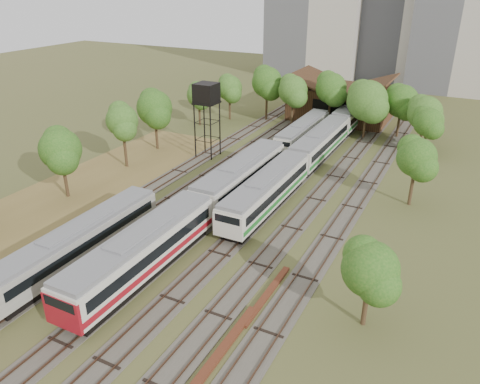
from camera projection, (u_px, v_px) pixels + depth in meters
The scene contains 14 objects.
ground at pixel (124, 317), 33.76m from camera, with size 240.00×240.00×0.00m, color #475123.
dry_grass_patch at pixel (37, 217), 47.69m from camera, with size 14.00×60.00×0.04m, color brown.
tracks at pixel (261, 188), 54.21m from camera, with size 24.60×80.00×0.19m.
railcar_red_set at pixel (199, 209), 44.71m from camera, with size 3.21×34.58×3.98m.
railcar_green_set at pixel (320, 143), 62.74m from camera, with size 3.03×52.08×3.75m.
railcar_rear at pixel (303, 132), 68.00m from camera, with size 2.69×16.08×3.32m.
old_grey_coach at pixel (79, 243), 39.53m from camera, with size 2.76×18.00×3.41m.
water_tower at pixel (206, 95), 60.72m from camera, with size 2.85×2.85×9.89m.
rail_pile_near at pixel (224, 348), 30.69m from camera, with size 0.60×8.96×0.30m, color brown.
rail_pile_far at pixel (267, 295), 35.87m from camera, with size 0.50×8.07×0.26m, color brown.
maintenance_shed at pixel (341, 102), 79.79m from camera, with size 16.45×11.55×7.58m.
tree_band_left at pixel (50, 149), 50.00m from camera, with size 6.52×58.03×8.38m.
tree_band_far at pixel (335, 95), 71.78m from camera, with size 35.79×9.00×8.95m.
tree_band_right at pixel (412, 167), 47.15m from camera, with size 4.99×41.99×7.44m.
Camera 1 is at (19.74, -20.09, 22.31)m, focal length 35.00 mm.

